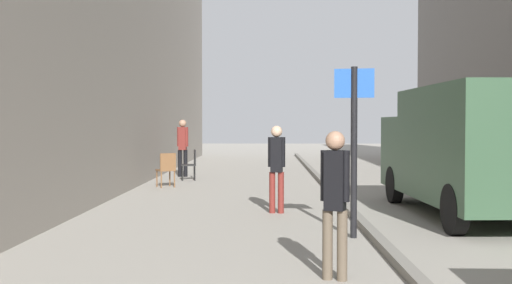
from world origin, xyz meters
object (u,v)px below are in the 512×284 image
pedestrian_mid_block (183,144)px  cafe_chair_by_doorway (191,163)px  street_sign_post (354,136)px  pedestrian_far_crossing (277,163)px  delivery_van (471,148)px  cafe_chair_near_window (167,167)px  pedestrian_main_foreground (335,194)px

pedestrian_mid_block → cafe_chair_by_doorway: size_ratio=1.99×
street_sign_post → cafe_chair_by_doorway: (-3.64, 9.38, -1.00)m
street_sign_post → cafe_chair_by_doorway: 10.11m
pedestrian_far_crossing → pedestrian_mid_block: bearing=-61.7°
pedestrian_mid_block → delivery_van: (6.58, -8.44, 0.21)m
pedestrian_mid_block → cafe_chair_near_window: 3.44m
cafe_chair_near_window → cafe_chair_by_doorway: same height
delivery_van → cafe_chair_by_doorway: delivery_van is taller
street_sign_post → cafe_chair_near_window: (-4.05, 7.26, -1.00)m
pedestrian_main_foreground → street_sign_post: 2.65m
cafe_chair_near_window → delivery_van: bearing=-66.2°
delivery_van → cafe_chair_near_window: delivery_van is taller
pedestrian_main_foreground → cafe_chair_near_window: size_ratio=1.76×
cafe_chair_near_window → cafe_chair_by_doorway: bearing=50.5°
pedestrian_mid_block → cafe_chair_near_window: (0.03, -3.39, -0.54)m
pedestrian_main_foreground → pedestrian_mid_block: size_ratio=0.89×
pedestrian_far_crossing → delivery_van: delivery_van is taller
pedestrian_main_foreground → street_sign_post: (0.57, 2.52, 0.59)m
street_sign_post → cafe_chair_near_window: bearing=-52.1°
delivery_van → street_sign_post: 3.35m
pedestrian_mid_block → delivery_van: delivery_van is taller
pedestrian_main_foreground → pedestrian_far_crossing: bearing=116.5°
pedestrian_main_foreground → pedestrian_far_crossing: size_ratio=0.98×
pedestrian_mid_block → cafe_chair_by_doorway: bearing=114.6°
pedestrian_mid_block → street_sign_post: 11.42m
delivery_van → cafe_chair_by_doorway: bearing=128.6°
pedestrian_far_crossing → cafe_chair_near_window: (-2.92, 4.71, -0.44)m
cafe_chair_near_window → cafe_chair_by_doorway: (0.41, 2.12, 0.00)m
pedestrian_main_foreground → pedestrian_mid_block: 13.63m
pedestrian_mid_block → street_sign_post: (4.08, -10.65, 0.46)m
pedestrian_mid_block → cafe_chair_by_doorway: 1.45m
street_sign_post → delivery_van: bearing=-129.7°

